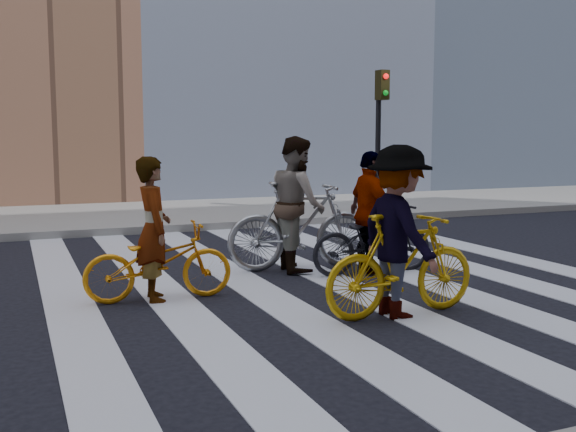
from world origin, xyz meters
TOP-DOWN VIEW (x-y plane):
  - ground at (0.00, 0.00)m, footprint 100.00×100.00m
  - sidewalk_far at (0.00, 7.50)m, footprint 100.00×5.00m
  - zebra_crosswalk at (0.00, 0.00)m, footprint 8.25×10.00m
  - traffic_signal at (4.40, 5.32)m, footprint 0.22×0.42m
  - bike_yellow_left at (-1.77, -0.31)m, footprint 1.72×0.67m
  - bike_silver_mid at (0.45, 0.69)m, footprint 2.15×0.85m
  - bike_yellow_right at (0.45, -1.97)m, footprint 1.84×0.59m
  - bike_dark_rear at (1.26, 0.07)m, footprint 1.81×0.67m
  - rider_left at (-1.82, -0.31)m, footprint 0.42×0.62m
  - rider_mid at (0.40, 0.69)m, footprint 0.82×1.00m
  - rider_right at (0.40, -1.97)m, footprint 0.72×1.19m
  - rider_rear at (1.21, 0.07)m, footprint 0.43×1.00m

SIDE VIEW (x-z plane):
  - ground at x=0.00m, z-range 0.00..0.00m
  - zebra_crosswalk at x=0.00m, z-range 0.00..0.01m
  - sidewalk_far at x=0.00m, z-range 0.00..0.15m
  - bike_yellow_left at x=-1.77m, z-range 0.00..0.89m
  - bike_dark_rear at x=1.26m, z-range 0.00..0.94m
  - bike_yellow_right at x=0.45m, z-range 0.00..1.09m
  - bike_silver_mid at x=0.45m, z-range 0.00..1.26m
  - rider_left at x=-1.82m, z-range 0.00..1.66m
  - rider_rear at x=1.21m, z-range 0.00..1.68m
  - rider_right at x=0.40m, z-range 0.00..1.80m
  - rider_mid at x=0.40m, z-range 0.00..1.89m
  - traffic_signal at x=4.40m, z-range 0.62..3.94m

